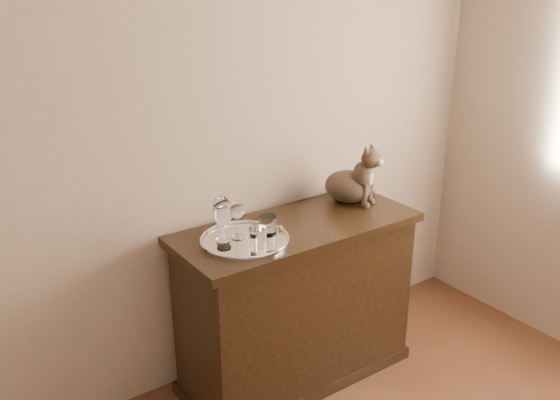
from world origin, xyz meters
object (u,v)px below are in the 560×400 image
(wine_glass_c, at_px, (223,227))
(tumbler_c, at_px, (268,225))
(wine_glass_a, at_px, (222,219))
(tumbler_b, at_px, (258,238))
(wine_glass_d, at_px, (237,219))
(cat, at_px, (349,171))
(sideboard, at_px, (296,303))
(tray, at_px, (245,241))

(wine_glass_c, height_order, tumbler_c, wine_glass_c)
(wine_glass_a, bearing_deg, tumbler_b, -56.04)
(wine_glass_c, relative_size, wine_glass_d, 1.08)
(wine_glass_a, height_order, tumbler_b, wine_glass_a)
(wine_glass_a, relative_size, cat, 0.65)
(wine_glass_d, xyz_separation_m, tumbler_b, (0.02, -0.13, -0.05))
(sideboard, height_order, wine_glass_d, wine_glass_d)
(sideboard, bearing_deg, tray, -176.41)
(tumbler_b, height_order, tumbler_c, same)
(wine_glass_d, height_order, tumbler_c, wine_glass_d)
(tray, relative_size, tumbler_b, 4.50)
(sideboard, distance_m, tumbler_c, 0.51)
(tray, bearing_deg, wine_glass_a, 151.73)
(sideboard, relative_size, tumbler_c, 13.37)
(tray, height_order, wine_glass_c, wine_glass_c)
(tumbler_c, bearing_deg, tray, 175.29)
(wine_glass_d, bearing_deg, cat, 6.06)
(wine_glass_c, distance_m, tumbler_b, 0.16)
(wine_glass_d, xyz_separation_m, tumbler_c, (0.13, -0.05, -0.05))
(tumbler_b, bearing_deg, sideboard, 20.97)
(wine_glass_a, bearing_deg, tray, -28.27)
(sideboard, relative_size, tumbler_b, 13.49)
(sideboard, relative_size, cat, 3.71)
(tumbler_b, distance_m, cat, 0.73)
(tray, xyz_separation_m, tumbler_c, (0.12, -0.01, 0.05))
(wine_glass_a, distance_m, wine_glass_d, 0.07)
(tray, xyz_separation_m, cat, (0.70, 0.11, 0.16))
(wine_glass_c, bearing_deg, tumbler_c, 1.18)
(tumbler_b, bearing_deg, tumbler_c, 37.68)
(wine_glass_d, bearing_deg, tumbler_c, -19.87)
(wine_glass_a, distance_m, tumbler_c, 0.22)
(wine_glass_d, height_order, cat, cat)
(sideboard, height_order, wine_glass_c, wine_glass_c)
(wine_glass_c, distance_m, tumbler_c, 0.24)
(tray, height_order, wine_glass_d, wine_glass_d)
(wine_glass_a, height_order, tumbler_c, wine_glass_a)
(wine_glass_d, xyz_separation_m, cat, (0.72, 0.08, 0.06))
(wine_glass_c, distance_m, wine_glass_d, 0.11)
(wine_glass_c, bearing_deg, cat, 8.97)
(tray, height_order, cat, cat)
(tumbler_b, bearing_deg, wine_glass_d, 100.17)
(wine_glass_a, xyz_separation_m, wine_glass_c, (-0.03, -0.06, -0.01))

